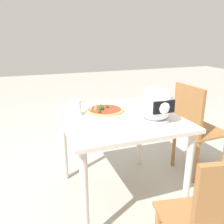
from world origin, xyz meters
name	(u,v)px	position (x,y,z in m)	size (l,w,h in m)	color
ground_plane	(118,194)	(0.00, 0.00, 0.00)	(14.00, 14.00, 0.00)	#B2ADA3
dining_table	(119,127)	(0.00, 0.00, 0.63)	(0.90, 0.92, 0.73)	beige
pizza_plate	(105,112)	(0.08, -0.11, 0.73)	(0.33, 0.33, 0.01)	white
pizza	(105,110)	(0.08, -0.11, 0.75)	(0.29, 0.29, 0.06)	tan
motorcycle_helmet	(155,104)	(-0.21, 0.19, 0.85)	(0.26, 0.26, 0.26)	silver
drinking_glass	(77,108)	(0.31, -0.13, 0.79)	(0.07, 0.07, 0.13)	silver
chair_side	(194,125)	(-0.81, -0.09, 0.51)	(0.42, 0.42, 0.90)	#996638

